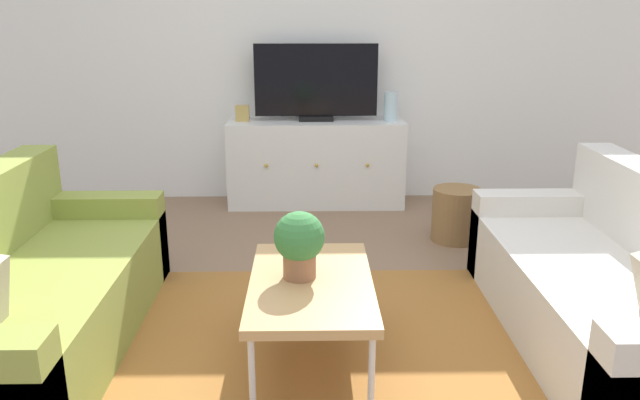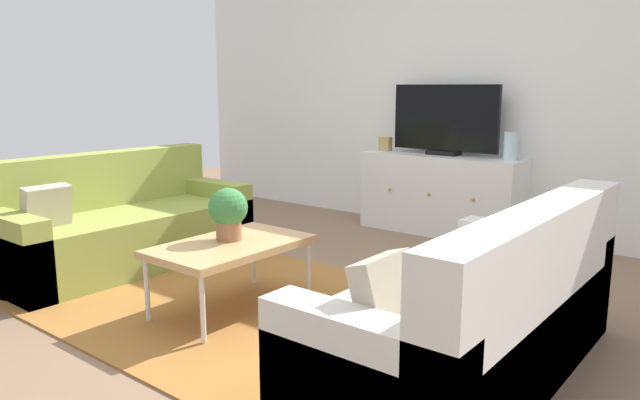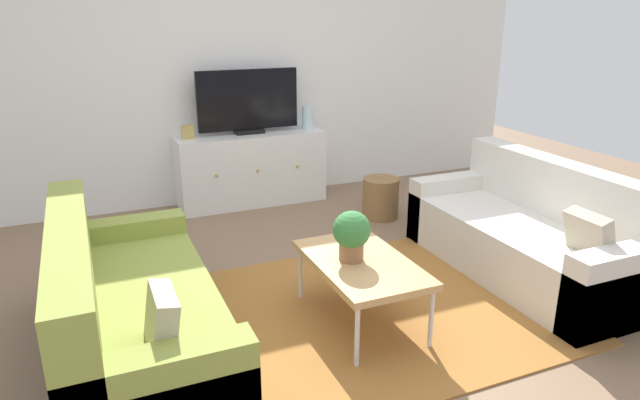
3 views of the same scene
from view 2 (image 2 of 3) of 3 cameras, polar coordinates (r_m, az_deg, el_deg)
ground_plane at (r=3.75m, az=-5.05°, el=-9.68°), size 10.00×10.00×0.00m
wall_back at (r=5.63m, az=13.27°, el=10.93°), size 6.40×0.12×2.70m
area_rug at (r=3.65m, az=-6.70°, el=-10.21°), size 2.50×1.90×0.01m
couch_left_side at (r=4.69m, az=-18.82°, el=-2.54°), size 0.81×1.85×0.82m
couch_right_side at (r=2.82m, az=15.26°, el=-11.13°), size 0.81×1.85×0.82m
coffee_table at (r=3.51m, az=-8.57°, el=-4.56°), size 0.55×0.92×0.42m
potted_plant at (r=3.52m, az=-8.80°, el=-1.08°), size 0.23×0.23×0.31m
tv_console at (r=5.47m, az=11.59°, el=0.53°), size 1.46×0.47×0.71m
flat_screen_tv at (r=5.41m, az=11.95°, el=7.52°), size 1.00×0.16×0.62m
glass_vase at (r=5.16m, az=17.82°, el=4.94°), size 0.11×0.11×0.23m
mantel_clock at (r=5.71m, az=6.30°, el=5.39°), size 0.11×0.07×0.13m
wicker_basket at (r=4.31m, az=17.66°, el=-4.78°), size 0.34×0.34×0.38m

